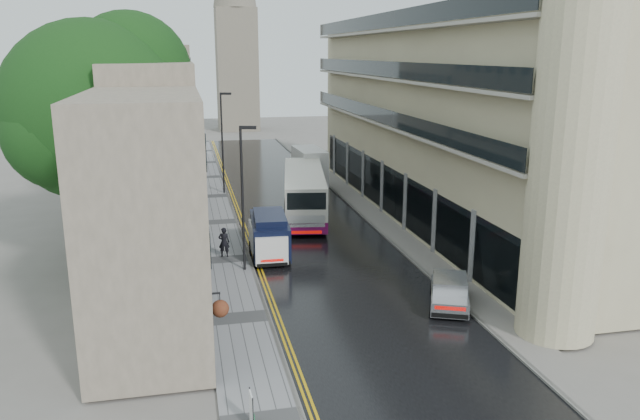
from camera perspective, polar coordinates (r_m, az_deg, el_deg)
name	(u,v)px	position (r m, az deg, el deg)	size (l,w,h in m)	color
road	(300,219)	(44.86, -1.84, -0.81)	(9.00, 85.00, 0.02)	black
left_sidewalk	(218,223)	(44.20, -9.32, -1.15)	(2.70, 85.00, 0.12)	gray
right_sidewalk	(372,214)	(46.10, 4.78, -0.37)	(1.80, 85.00, 0.12)	slate
old_shop_row	(161,135)	(45.49, -14.36, 6.66)	(4.50, 56.00, 12.00)	gray
modern_block	(447,120)	(45.17, 11.54, 8.05)	(8.00, 40.00, 14.00)	beige
tree_near	(96,142)	(35.73, -19.82, 5.84)	(10.56, 10.56, 13.89)	black
tree_far	(123,128)	(48.61, -17.54, 7.18)	(9.24, 9.24, 12.46)	black
cream_bus	(287,205)	(42.03, -3.06, 0.48)	(2.75, 12.09, 3.30)	silver
white_lorry	(301,172)	(52.27, -1.77, 3.45)	(2.12, 7.05, 3.70)	white
silver_hatchback	(432,301)	(28.84, 10.24, -8.21)	(1.69, 3.87, 1.45)	#B6B7BC
white_van	(256,251)	(34.76, -5.90, -3.72)	(1.81, 4.22, 1.91)	white
navy_van	(255,243)	(35.00, -5.98, -2.98)	(2.06, 5.15, 2.63)	black
pedestrian	(224,242)	(36.46, -8.77, -2.91)	(0.64, 0.42, 1.75)	black
lamp_post_near	(243,200)	(33.34, -7.10, 0.91)	(0.88, 0.20, 7.80)	black
lamp_post_far	(222,144)	(52.57, -8.92, 6.00)	(0.93, 0.21, 8.31)	#232326
estate_sign	(252,410)	(20.77, -6.28, -17.72)	(0.08, 0.67, 1.11)	white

